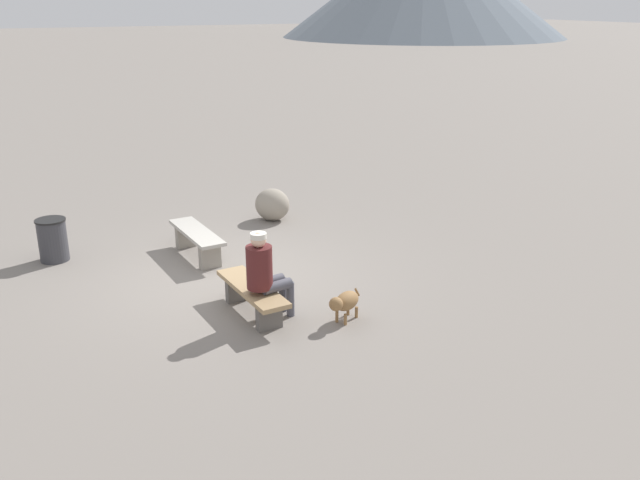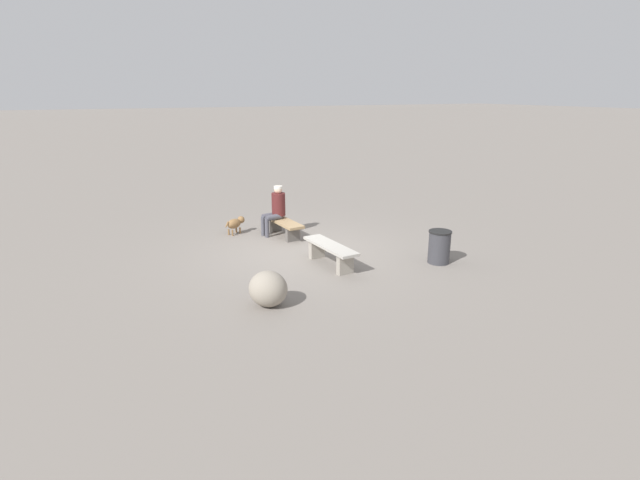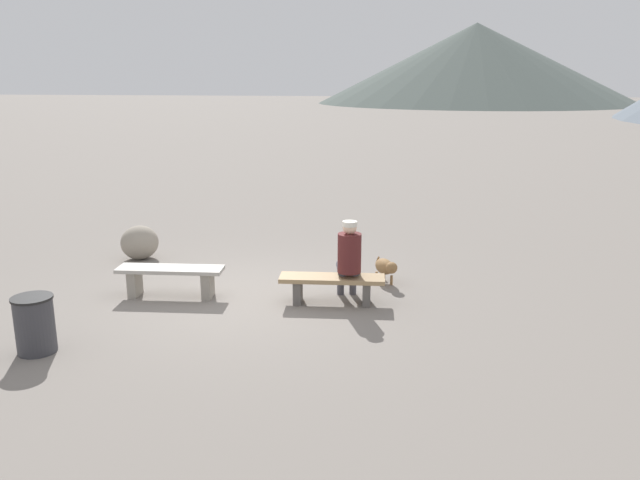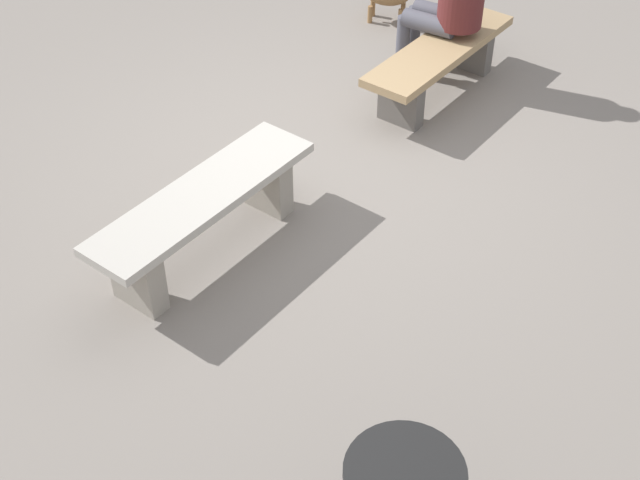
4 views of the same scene
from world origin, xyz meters
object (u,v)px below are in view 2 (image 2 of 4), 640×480
object	(u,v)px
dog	(235,223)
boulder	(268,289)
bench_right	(283,225)
bench_left	(330,251)
seated_person	(276,207)
trash_bin	(439,247)

from	to	relation	value
dog	boulder	xyz separation A→B (m)	(-4.67, 0.79, 0.03)
bench_right	boulder	bearing A→B (deg)	150.05
bench_left	seated_person	distance (m)	2.82
dog	trash_bin	size ratio (longest dim) A/B	0.84
trash_bin	boulder	xyz separation A→B (m)	(-0.48, 4.17, -0.04)
dog	trash_bin	world-z (taller)	trash_bin
boulder	bench_left	bearing A→B (deg)	-54.57
dog	bench_right	bearing A→B (deg)	-64.51
trash_bin	bench_right	bearing A→B (deg)	34.01
dog	trash_bin	bearing A→B (deg)	-80.20
bench_left	trash_bin	world-z (taller)	trash_bin
seated_person	boulder	world-z (taller)	seated_person
seated_person	trash_bin	bearing A→B (deg)	-157.50
bench_left	dog	distance (m)	3.49
bench_right	dog	bearing A→B (deg)	50.04
bench_left	bench_right	distance (m)	2.54
bench_right	trash_bin	world-z (taller)	trash_bin
bench_left	bench_right	size ratio (longest dim) A/B	1.04
bench_right	dog	size ratio (longest dim) A/B	2.63
bench_right	trash_bin	xyz separation A→B (m)	(-3.43, -2.31, 0.06)
trash_bin	boulder	world-z (taller)	trash_bin
bench_right	seated_person	xyz separation A→B (m)	(0.24, 0.10, 0.43)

